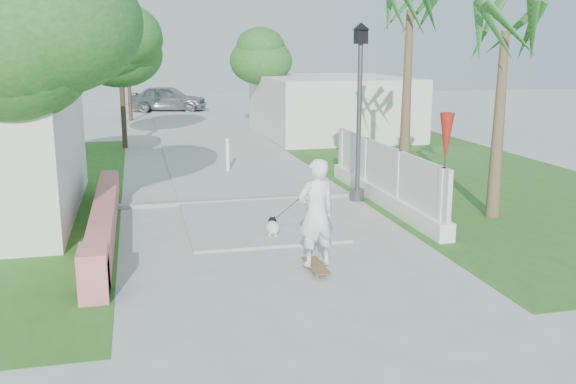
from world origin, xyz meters
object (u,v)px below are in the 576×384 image
object	(u,v)px
street_lamp	(359,106)
bollard	(228,154)
patio_umbrella	(446,138)
parked_car	(168,98)
skateboarder	(312,213)
dog	(273,227)

from	to	relation	value
street_lamp	bollard	bearing A→B (deg)	120.96
patio_umbrella	parked_car	distance (m)	26.73
skateboarder	parked_car	size ratio (longest dim) A/B	0.62
street_lamp	parked_car	bearing A→B (deg)	97.81
street_lamp	skateboarder	distance (m)	5.59
patio_umbrella	street_lamp	bearing A→B (deg)	152.24
patio_umbrella	parked_car	xyz separation A→B (m)	(-5.35, 26.18, -0.88)
street_lamp	patio_umbrella	size ratio (longest dim) A/B	1.93
patio_umbrella	parked_car	world-z (taller)	patio_umbrella
skateboarder	dog	bearing A→B (deg)	-94.15
street_lamp	dog	world-z (taller)	street_lamp
skateboarder	parked_car	distance (m)	29.97
bollard	dog	size ratio (longest dim) A/B	1.85
street_lamp	parked_car	world-z (taller)	street_lamp
skateboarder	dog	world-z (taller)	skateboarder
dog	parked_car	bearing A→B (deg)	102.91
street_lamp	patio_umbrella	world-z (taller)	street_lamp
patio_umbrella	skateboarder	world-z (taller)	patio_umbrella
parked_car	dog	bearing A→B (deg)	-162.29
dog	patio_umbrella	bearing A→B (deg)	31.71
street_lamp	dog	xyz separation A→B (m)	(-2.80, -2.72, -2.20)
street_lamp	parked_car	size ratio (longest dim) A/B	0.94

